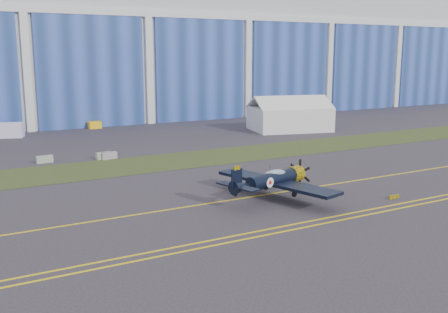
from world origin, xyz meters
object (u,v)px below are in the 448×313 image
shipping_container (5,130)px  warbird (272,179)px  tent (290,113)px  tug (95,125)px

shipping_container → warbird: bearing=-51.9°
tent → shipping_container: (-44.78, 15.47, -1.88)m
warbird → shipping_container: bearing=93.7°
warbird → shipping_container: 53.84m
tent → tug: bearing=161.7°
warbird → tug: bearing=77.0°
tent → shipping_container: bearing=175.3°
tent → tug: (-29.40, 18.80, -2.42)m
warbird → tent: bearing=37.4°
warbird → tent: 45.55m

